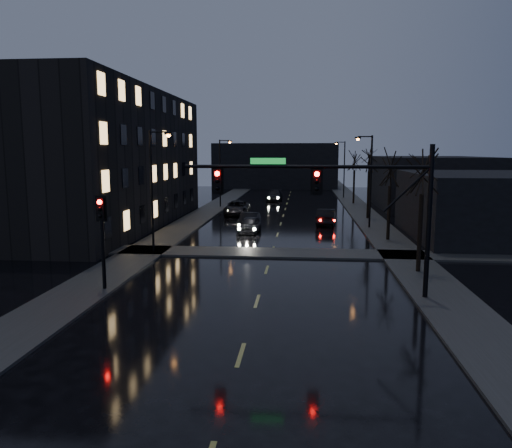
% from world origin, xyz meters
% --- Properties ---
extents(ground, '(160.00, 160.00, 0.00)m').
position_xyz_m(ground, '(0.00, 0.00, 0.00)').
color(ground, black).
rests_on(ground, ground).
extents(sidewalk_left, '(3.00, 140.00, 0.12)m').
position_xyz_m(sidewalk_left, '(-8.50, 35.00, 0.06)').
color(sidewalk_left, '#2D2D2B').
rests_on(sidewalk_left, ground).
extents(sidewalk_right, '(3.00, 140.00, 0.12)m').
position_xyz_m(sidewalk_right, '(8.50, 35.00, 0.06)').
color(sidewalk_right, '#2D2D2B').
rests_on(sidewalk_right, ground).
extents(sidewalk_cross, '(40.00, 3.00, 0.12)m').
position_xyz_m(sidewalk_cross, '(0.00, 18.50, 0.06)').
color(sidewalk_cross, '#2D2D2B').
rests_on(sidewalk_cross, ground).
extents(apartment_block, '(12.00, 30.00, 12.00)m').
position_xyz_m(apartment_block, '(-16.50, 30.00, 6.00)').
color(apartment_block, black).
rests_on(apartment_block, ground).
extents(commercial_right_near, '(10.00, 14.00, 5.00)m').
position_xyz_m(commercial_right_near, '(15.50, 26.00, 2.50)').
color(commercial_right_near, black).
rests_on(commercial_right_near, ground).
extents(commercial_right_far, '(12.00, 18.00, 6.00)m').
position_xyz_m(commercial_right_far, '(17.00, 48.00, 3.00)').
color(commercial_right_far, black).
rests_on(commercial_right_far, ground).
extents(far_block, '(22.00, 10.00, 8.00)m').
position_xyz_m(far_block, '(-3.00, 78.00, 4.00)').
color(far_block, black).
rests_on(far_block, ground).
extents(signal_mast, '(11.11, 0.41, 7.00)m').
position_xyz_m(signal_mast, '(3.85, 9.00, 4.87)').
color(signal_mast, black).
rests_on(signal_mast, ground).
extents(signal_pole_left, '(0.35, 0.41, 4.53)m').
position_xyz_m(signal_pole_left, '(-7.50, 8.99, 3.01)').
color(signal_pole_left, black).
rests_on(signal_pole_left, ground).
extents(tree_near, '(3.52, 3.52, 8.08)m').
position_xyz_m(tree_near, '(8.40, 14.00, 6.22)').
color(tree_near, black).
rests_on(tree_near, ground).
extents(tree_mid_a, '(3.30, 3.30, 7.58)m').
position_xyz_m(tree_mid_a, '(8.40, 24.00, 5.83)').
color(tree_mid_a, black).
rests_on(tree_mid_a, ground).
extents(tree_mid_b, '(3.74, 3.74, 8.59)m').
position_xyz_m(tree_mid_b, '(8.40, 36.00, 6.61)').
color(tree_mid_b, black).
rests_on(tree_mid_b, ground).
extents(tree_far, '(3.43, 3.43, 7.88)m').
position_xyz_m(tree_far, '(8.40, 50.00, 6.06)').
color(tree_far, black).
rests_on(tree_far, ground).
extents(streetlight_l_near, '(1.53, 0.28, 8.00)m').
position_xyz_m(streetlight_l_near, '(-7.58, 18.00, 4.77)').
color(streetlight_l_near, black).
rests_on(streetlight_l_near, ground).
extents(streetlight_l_far, '(1.53, 0.28, 8.00)m').
position_xyz_m(streetlight_l_far, '(-7.58, 45.00, 4.77)').
color(streetlight_l_far, black).
rests_on(streetlight_l_far, ground).
extents(streetlight_r_mid, '(1.53, 0.28, 8.00)m').
position_xyz_m(streetlight_r_mid, '(7.58, 30.00, 4.77)').
color(streetlight_r_mid, black).
rests_on(streetlight_r_mid, ground).
extents(streetlight_r_far, '(1.53, 0.28, 8.00)m').
position_xyz_m(streetlight_r_far, '(7.58, 58.00, 4.77)').
color(streetlight_r_far, black).
rests_on(streetlight_r_far, ground).
extents(oncoming_car_a, '(1.82, 4.00, 1.33)m').
position_xyz_m(oncoming_car_a, '(-2.33, 26.86, 0.66)').
color(oncoming_car_a, black).
rests_on(oncoming_car_a, ground).
extents(oncoming_car_b, '(1.75, 4.33, 1.40)m').
position_xyz_m(oncoming_car_b, '(-2.60, 28.79, 0.70)').
color(oncoming_car_b, black).
rests_on(oncoming_car_b, ground).
extents(oncoming_car_c, '(2.67, 5.43, 1.48)m').
position_xyz_m(oncoming_car_c, '(-4.87, 38.14, 0.74)').
color(oncoming_car_c, black).
rests_on(oncoming_car_c, ground).
extents(oncoming_car_d, '(2.13, 4.93, 1.41)m').
position_xyz_m(oncoming_car_d, '(-1.80, 53.04, 0.71)').
color(oncoming_car_d, black).
rests_on(oncoming_car_d, ground).
extents(lead_car, '(2.03, 4.62, 1.48)m').
position_xyz_m(lead_car, '(4.16, 31.91, 0.74)').
color(lead_car, black).
rests_on(lead_car, ground).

